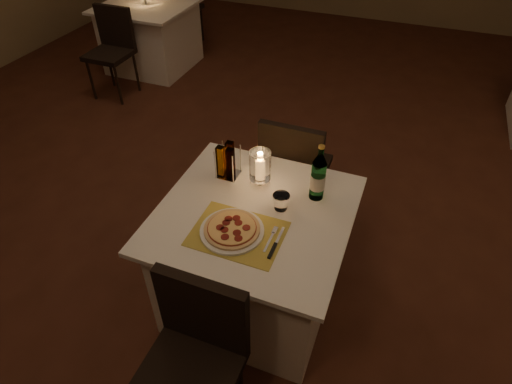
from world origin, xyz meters
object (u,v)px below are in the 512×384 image
(water_bottle, at_px, (318,177))
(tumbler, at_px, (281,202))
(main_table, at_px, (255,258))
(pizza, at_px, (232,228))
(plate, at_px, (232,231))
(chair_near, at_px, (195,349))
(chair_far, at_px, (293,164))
(neighbor_table_left, at_px, (151,36))
(hurricane_candle, at_px, (260,167))

(water_bottle, bearing_deg, tumbler, -133.49)
(main_table, relative_size, pizza, 3.57)
(main_table, distance_m, plate, 0.42)
(chair_near, bearing_deg, pizza, 95.34)
(chair_far, relative_size, neighbor_table_left, 0.90)
(main_table, xyz_separation_m, tumbler, (0.12, 0.08, 0.41))
(water_bottle, bearing_deg, hurricane_candle, -175.79)
(plate, xyz_separation_m, tumbler, (0.17, 0.26, 0.03))
(chair_far, relative_size, hurricane_candle, 3.93)
(main_table, distance_m, hurricane_candle, 0.54)
(plate, distance_m, neighbor_table_left, 3.78)
(plate, height_order, pizza, pizza)
(tumbler, xyz_separation_m, water_bottle, (0.15, 0.16, 0.09))
(chair_far, distance_m, pizza, 0.92)
(chair_near, relative_size, tumbler, 10.00)
(hurricane_candle, bearing_deg, pizza, -90.08)
(chair_near, relative_size, plate, 2.81)
(neighbor_table_left, bearing_deg, pizza, -51.37)
(main_table, xyz_separation_m, pizza, (-0.05, -0.18, 0.39))
(chair_far, bearing_deg, water_bottle, -60.97)
(tumbler, distance_m, neighbor_table_left, 3.70)
(main_table, distance_m, chair_near, 0.74)
(plate, bearing_deg, chair_far, 86.80)
(chair_near, xyz_separation_m, tumbler, (0.12, 0.79, 0.24))
(main_table, xyz_separation_m, hurricane_candle, (-0.05, 0.21, 0.50))
(chair_near, bearing_deg, water_bottle, 74.20)
(chair_far, bearing_deg, main_table, -90.00)
(chair_far, relative_size, pizza, 3.21)
(hurricane_candle, bearing_deg, chair_far, 84.43)
(chair_near, height_order, neighbor_table_left, chair_near)
(chair_far, relative_size, tumbler, 10.00)
(pizza, height_order, neighbor_table_left, pizza)
(main_table, xyz_separation_m, water_bottle, (0.27, 0.23, 0.50))
(chair_far, bearing_deg, neighbor_table_left, 139.55)
(pizza, bearing_deg, tumbler, 56.52)
(chair_near, xyz_separation_m, hurricane_candle, (-0.05, 0.92, 0.32))
(main_table, height_order, water_bottle, water_bottle)
(plate, distance_m, tumbler, 0.31)
(chair_near, xyz_separation_m, pizza, (-0.05, 0.53, 0.22))
(chair_far, xyz_separation_m, pizza, (-0.05, -0.89, 0.22))
(tumbler, relative_size, water_bottle, 0.27)
(chair_near, height_order, water_bottle, water_bottle)
(chair_far, bearing_deg, hurricane_candle, -95.57)
(plate, relative_size, water_bottle, 0.96)
(chair_far, height_order, water_bottle, water_bottle)
(plate, xyz_separation_m, hurricane_candle, (0.00, 0.39, 0.12))
(hurricane_candle, xyz_separation_m, neighbor_table_left, (-2.35, 2.55, -0.50))
(hurricane_candle, bearing_deg, chair_near, -86.94)
(chair_near, distance_m, pizza, 0.58)
(chair_near, bearing_deg, tumbler, 81.42)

